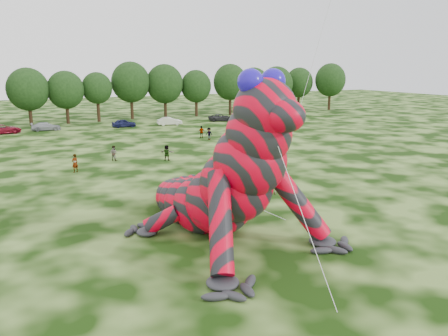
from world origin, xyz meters
name	(u,v)px	position (x,y,z in m)	size (l,w,h in m)	color
ground	(250,226)	(0.00, 0.00, 0.00)	(240.00, 240.00, 0.00)	#16330A
inflatable_gecko	(204,152)	(-2.86, 0.57, 4.82)	(16.25, 19.30, 9.65)	red
tree_7	(29,97)	(-10.08, 56.80, 4.74)	(6.68, 6.01, 9.48)	black
tree_8	(66,97)	(-4.22, 56.99, 4.47)	(6.14, 5.53, 8.94)	black
tree_9	(98,97)	(1.06, 57.35, 4.34)	(5.27, 4.74, 8.68)	black
tree_10	(131,91)	(7.40, 58.58, 5.25)	(7.09, 6.38, 10.50)	black
tree_11	(165,91)	(13.79, 58.20, 5.03)	(7.01, 6.31, 10.07)	black
tree_12	(196,93)	(20.01, 57.74, 4.49)	(5.99, 5.39, 8.97)	black
tree_13	(230,90)	(27.13, 57.13, 5.06)	(6.83, 6.15, 10.13)	black
tree_14	(254,90)	(33.46, 58.72, 4.70)	(6.82, 6.14, 9.40)	black
tree_15	(276,89)	(38.47, 57.77, 4.82)	(7.17, 6.45, 9.63)	black
tree_16	(299,89)	(45.45, 59.37, 4.69)	(6.26, 5.63, 9.37)	black
tree_17	(330,87)	(51.95, 56.66, 5.15)	(6.98, 6.28, 10.30)	black
car_2	(3,129)	(-14.22, 48.65, 0.69)	(2.28, 4.95, 1.37)	maroon
car_3	(46,126)	(-8.29, 49.62, 0.63)	(1.76, 4.32, 1.25)	#9DA1A6
car_4	(124,123)	(3.36, 48.09, 0.66)	(1.55, 3.85, 1.31)	#181B48
car_5	(169,121)	(10.84, 47.27, 0.67)	(1.41, 4.06, 1.34)	silver
car_6	(221,118)	(21.01, 48.56, 0.62)	(2.07, 4.50, 1.25)	#262729
car_7	(256,115)	(28.85, 49.51, 0.63)	(1.77, 4.37, 1.27)	silver
spectator_1	(114,153)	(-3.58, 22.95, 0.80)	(0.78, 0.61, 1.60)	gray
spectator_0	(75,163)	(-7.93, 19.37, 0.88)	(0.64, 0.42, 1.75)	gray
spectator_5	(167,153)	(1.49, 20.72, 0.82)	(1.51, 0.48, 1.63)	gray
spectator_3	(202,132)	(10.52, 32.71, 0.82)	(0.96, 0.40, 1.64)	gray
spectator_2	(209,134)	(10.81, 30.82, 0.82)	(1.06, 0.61, 1.64)	gray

